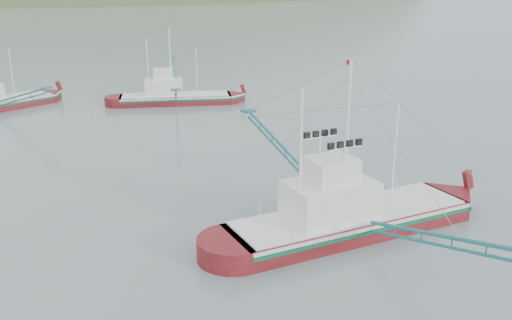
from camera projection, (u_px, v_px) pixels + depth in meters
ground at (317, 232)px, 35.36m from camera, size 1200.00×1200.00×0.00m
main_boat at (349, 201)px, 34.71m from camera, size 16.30×28.20×11.56m
bg_boat_right at (174, 87)px, 70.23m from camera, size 16.36×22.73×9.99m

